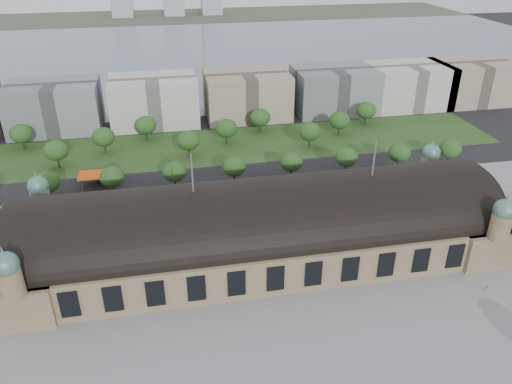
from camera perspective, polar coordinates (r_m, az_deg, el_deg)
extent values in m
plane|color=black|center=(160.76, 0.53, -7.36)|extent=(900.00, 900.00, 0.00)
cube|color=#877453|center=(157.36, 0.54, -5.58)|extent=(150.00, 40.00, 12.00)
cube|color=#877453|center=(160.04, -23.89, -7.70)|extent=(16.00, 43.00, 12.00)
cube|color=#877453|center=(181.36, 21.77, -2.89)|extent=(16.00, 43.00, 12.00)
cylinder|color=black|center=(154.13, 0.55, -3.72)|extent=(144.00, 37.60, 37.60)
cylinder|color=black|center=(157.48, -26.56, -5.44)|extent=(1.20, 32.00, 32.00)
cylinder|color=black|center=(180.91, 23.82, -0.48)|extent=(1.20, 32.00, 32.00)
cylinder|color=#877453|center=(172.64, -23.32, -0.98)|extent=(6.00, 6.00, 8.00)
sphere|color=slate|center=(170.26, -23.67, 0.64)|extent=(6.40, 6.40, 6.40)
cone|color=slate|center=(168.62, -23.92, 1.84)|extent=(1.00, 1.00, 2.50)
cylinder|color=#877453|center=(192.56, 19.14, 2.78)|extent=(6.00, 6.00, 8.00)
sphere|color=slate|center=(190.43, 19.40, 4.28)|extent=(6.40, 6.40, 6.40)
cone|color=slate|center=(188.97, 19.58, 5.39)|extent=(1.00, 1.00, 2.50)
cylinder|color=#877453|center=(137.94, -26.20, -9.30)|extent=(6.00, 6.00, 8.00)
sphere|color=slate|center=(134.95, -26.69, -7.42)|extent=(6.40, 6.40, 6.40)
cone|color=slate|center=(132.87, -27.06, -6.00)|extent=(1.00, 1.00, 2.50)
cylinder|color=#877453|center=(162.18, 26.13, -3.52)|extent=(6.00, 6.00, 8.00)
sphere|color=slate|center=(159.65, 26.54, -1.83)|extent=(6.40, 6.40, 6.40)
cone|color=slate|center=(157.90, 26.84, -0.57)|extent=(1.00, 1.00, 2.50)
cylinder|color=#59595B|center=(142.45, -7.32, 2.17)|extent=(0.50, 0.50, 12.00)
cylinder|color=#59595B|center=(155.25, 13.36, 3.86)|extent=(0.50, 0.50, 12.00)
cube|color=gray|center=(130.88, 9.19, -17.76)|extent=(190.00, 48.00, 0.12)
cube|color=black|center=(190.66, -7.71, -1.49)|extent=(260.00, 26.00, 0.10)
cube|color=#29491D|center=(240.35, -7.55, 4.96)|extent=(300.00, 45.00, 0.10)
cube|color=#D24A0C|center=(211.62, -17.79, 1.90)|extent=(14.00, 9.00, 0.70)
cube|color=#59595B|center=(218.07, -17.03, 1.90)|extent=(7.00, 5.00, 3.20)
cylinder|color=#59595B|center=(216.33, -19.06, 1.53)|extent=(0.50, 0.50, 4.40)
cylinder|color=#59595B|center=(214.90, -16.18, 1.81)|extent=(0.50, 0.50, 4.40)
cylinder|color=#59595B|center=(210.62, -19.23, 0.77)|extent=(0.50, 0.50, 4.40)
cylinder|color=#59595B|center=(209.16, -16.27, 1.05)|extent=(0.50, 0.50, 4.40)
cube|color=slate|center=(437.17, -7.76, 15.45)|extent=(700.00, 320.00, 0.08)
cube|color=#44513D|center=(633.75, -9.24, 19.20)|extent=(700.00, 120.00, 0.14)
cube|color=gray|center=(278.62, -21.99, 9.05)|extent=(45.00, 32.00, 24.00)
cube|color=beige|center=(273.58, -11.57, 10.19)|extent=(45.00, 32.00, 24.00)
cube|color=tan|center=(277.60, -1.05, 11.01)|extent=(45.00, 32.00, 24.00)
cube|color=gray|center=(290.30, 8.91, 11.45)|extent=(45.00, 32.00, 24.00)
cube|color=beige|center=(308.29, 16.97, 11.55)|extent=(45.00, 32.00, 24.00)
cube|color=tan|center=(328.66, 23.30, 11.48)|extent=(45.00, 32.00, 24.00)
cylinder|color=#2D2116|center=(207.68, -22.51, -0.26)|extent=(0.70, 0.70, 4.32)
ellipsoid|color=#1E491A|center=(205.42, -22.78, 1.04)|extent=(9.60, 9.60, 8.16)
cylinder|color=#2D2116|center=(203.85, -15.94, 0.36)|extent=(0.70, 0.70, 4.32)
ellipsoid|color=#1E491A|center=(201.55, -16.13, 1.69)|extent=(9.60, 9.60, 8.16)
cylinder|color=#2D2116|center=(202.80, -9.21, 0.98)|extent=(0.70, 0.70, 4.32)
ellipsoid|color=#1E491A|center=(200.49, -9.32, 2.33)|extent=(9.60, 9.60, 8.16)
cylinder|color=#2D2116|center=(204.59, -2.50, 1.59)|extent=(0.70, 0.70, 4.32)
ellipsoid|color=#1E491A|center=(202.30, -2.53, 2.93)|extent=(9.60, 9.60, 8.16)
cylinder|color=#2D2116|center=(209.13, 4.01, 2.16)|extent=(0.70, 0.70, 4.32)
ellipsoid|color=#1E491A|center=(206.89, 4.06, 3.48)|extent=(9.60, 9.60, 8.16)
cylinder|color=#2D2116|center=(216.25, 10.17, 2.68)|extent=(0.70, 0.70, 4.32)
ellipsoid|color=#1E491A|center=(214.09, 10.29, 3.95)|extent=(9.60, 9.60, 8.16)
cylinder|color=#2D2116|center=(225.72, 15.89, 3.13)|extent=(0.70, 0.70, 4.32)
ellipsoid|color=#1E491A|center=(223.65, 16.06, 4.35)|extent=(9.60, 9.60, 8.16)
cylinder|color=#2D2116|center=(237.24, 21.10, 3.51)|extent=(0.70, 0.70, 4.32)
ellipsoid|color=#1E491A|center=(235.27, 21.31, 4.67)|extent=(9.60, 9.60, 8.16)
cylinder|color=#2D2116|center=(260.36, -25.02, 4.90)|extent=(0.70, 0.70, 4.68)
ellipsoid|color=#1E491A|center=(258.43, -25.27, 6.06)|extent=(10.40, 10.40, 8.84)
cylinder|color=#2D2116|center=(234.45, -21.65, 3.16)|extent=(0.70, 0.70, 4.68)
ellipsoid|color=#1E491A|center=(232.30, -21.90, 4.44)|extent=(10.40, 10.40, 8.84)
cylinder|color=#2D2116|center=(242.49, -16.86, 4.78)|extent=(0.70, 0.70, 4.68)
ellipsoid|color=#1E491A|center=(240.41, -17.05, 6.03)|extent=(10.40, 10.40, 8.84)
cylinder|color=#2D2116|center=(252.28, -12.39, 6.25)|extent=(0.70, 0.70, 4.68)
ellipsoid|color=#1E491A|center=(250.28, -12.52, 7.47)|extent=(10.40, 10.40, 8.84)
cylinder|color=#2D2116|center=(230.19, -7.63, 4.53)|extent=(0.70, 0.70, 4.68)
ellipsoid|color=#1E491A|center=(228.00, -7.72, 5.85)|extent=(10.40, 10.40, 8.84)
cylinder|color=#2D2116|center=(242.88, -3.37, 6.01)|extent=(0.70, 0.70, 4.68)
ellipsoid|color=#1E491A|center=(240.80, -3.41, 7.27)|extent=(10.40, 10.40, 8.84)
cylinder|color=#2D2116|center=(256.90, 0.47, 7.31)|extent=(0.70, 0.70, 4.68)
ellipsoid|color=#1E491A|center=(254.94, 0.47, 8.52)|extent=(10.40, 10.40, 8.84)
cylinder|color=#2D2116|center=(239.81, 6.11, 5.60)|extent=(0.70, 0.70, 4.68)
ellipsoid|color=#1E491A|center=(237.71, 6.18, 6.88)|extent=(10.40, 10.40, 8.84)
cylinder|color=#2D2116|center=(256.27, 9.43, 6.88)|extent=(0.70, 0.70, 4.68)
ellipsoid|color=#1E491A|center=(254.31, 9.53, 8.08)|extent=(10.40, 10.40, 8.84)
cylinder|color=#2D2116|center=(273.59, 12.36, 7.97)|extent=(0.70, 0.70, 4.68)
ellipsoid|color=#1E491A|center=(271.75, 12.48, 9.10)|extent=(10.40, 10.40, 8.84)
imported|color=gray|center=(203.50, -21.46, -1.12)|extent=(4.08, 1.80, 1.30)
imported|color=maroon|center=(194.25, -6.66, -0.59)|extent=(5.19, 2.56, 1.45)
imported|color=#595C60|center=(203.57, 9.09, 0.67)|extent=(4.96, 2.04, 1.60)
imported|color=silver|center=(219.13, 19.60, 1.33)|extent=(5.09, 2.78, 1.35)
imported|color=black|center=(185.07, -26.25, -5.16)|extent=(4.53, 3.80, 1.46)
imported|color=maroon|center=(176.92, -16.84, -4.82)|extent=(5.34, 4.99, 1.39)
imported|color=#1A204A|center=(179.64, -21.95, -5.21)|extent=(5.56, 3.91, 1.49)
imported|color=#595B61|center=(176.99, -16.60, -4.78)|extent=(4.13, 2.87, 1.31)
imported|color=silver|center=(179.19, -13.02, -3.79)|extent=(4.87, 4.15, 1.58)
imported|color=gray|center=(180.18, -17.33, -4.23)|extent=(6.05, 4.50, 1.53)
imported|color=black|center=(178.89, -10.38, -3.55)|extent=(5.99, 4.20, 1.61)
imported|color=#AA1B26|center=(185.36, -4.43, -1.67)|extent=(11.21, 2.73, 3.11)
imported|color=beige|center=(187.30, 5.96, -1.44)|extent=(10.63, 3.15, 2.92)
imported|color=silver|center=(192.27, 10.61, -0.91)|extent=(11.93, 3.13, 3.30)
imported|color=gray|center=(161.14, 24.85, -9.94)|extent=(0.92, 0.67, 1.70)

